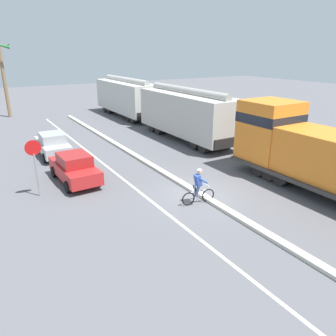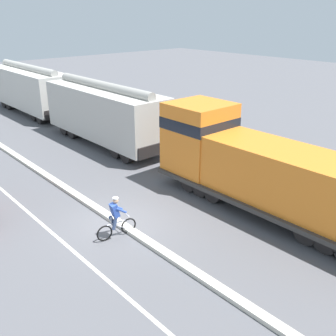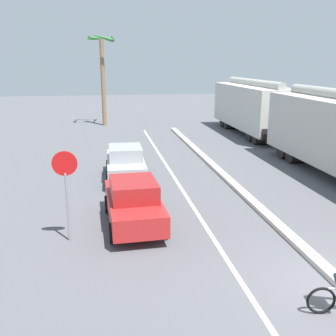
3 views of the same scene
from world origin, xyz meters
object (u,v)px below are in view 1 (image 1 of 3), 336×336
stop_sign (34,157)px  parked_car_red (74,168)px  locomotive (322,158)px  cyclist (198,188)px  hopper_car_middle (126,97)px  parked_car_silver (53,144)px  hopper_car_lead (186,114)px  palm_tree_near (2,67)px

stop_sign → parked_car_red: bearing=24.1°
locomotive → cyclist: bearing=162.3°
hopper_car_middle → parked_car_silver: size_ratio=2.51×
cyclist → hopper_car_middle: bearing=74.1°
hopper_car_lead → cyclist: 11.99m
locomotive → parked_car_silver: size_ratio=2.75×
hopper_car_lead → stop_sign: bearing=-156.8°
hopper_car_lead → parked_car_red: bearing=-156.9°
cyclist → palm_tree_near: bearing=100.0°
palm_tree_near → parked_car_silver: bearing=-87.2°
palm_tree_near → hopper_car_middle: bearing=-29.5°
locomotive → cyclist: (-6.20, 1.97, -0.98)m
parked_car_silver → stop_sign: size_ratio=1.47×
parked_car_red → hopper_car_lead: bearing=23.1°
parked_car_silver → cyclist: cyclist is taller
hopper_car_lead → parked_car_red: 11.36m
hopper_car_lead → hopper_car_middle: size_ratio=1.00×
hopper_car_middle → cyclist: bearing=-105.9°
hopper_car_lead → parked_car_silver: bearing=174.3°
hopper_car_lead → stop_sign: (-12.49, -5.36, -0.05)m
stop_sign → palm_tree_near: (1.35, 23.26, 3.26)m
parked_car_silver → palm_tree_near: 17.46m
hopper_car_lead → parked_car_red: size_ratio=2.49×
cyclist → palm_tree_near: (-4.93, 28.08, 4.46)m
hopper_car_lead → parked_car_silver: hopper_car_lead is taller
cyclist → parked_car_silver: bearing=110.2°
cyclist → palm_tree_near: palm_tree_near is taller
locomotive → hopper_car_middle: (0.00, 23.76, 0.28)m
locomotive → parked_car_red: size_ratio=2.72×
hopper_car_lead → cyclist: (-6.20, -10.18, -1.26)m
hopper_car_middle → parked_car_red: 19.14m
locomotive → palm_tree_near: (-11.13, 30.05, 3.48)m
locomotive → palm_tree_near: size_ratio=1.50×
stop_sign → palm_tree_near: 23.53m
locomotive → parked_car_red: (-10.39, 7.73, -0.98)m
cyclist → palm_tree_near: 28.86m
locomotive → hopper_car_middle: locomotive is taller
parked_car_silver → palm_tree_near: size_ratio=0.55×
parked_car_red → palm_tree_near: bearing=91.9°
locomotive → palm_tree_near: bearing=110.3°
hopper_car_lead → cyclist: bearing=-121.3°
hopper_car_lead → hopper_car_middle: same height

